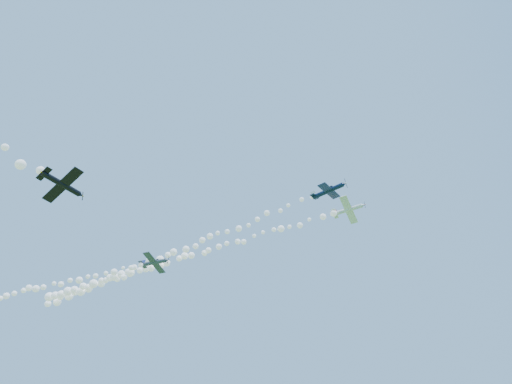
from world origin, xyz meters
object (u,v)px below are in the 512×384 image
at_px(plane_white, 349,210).
at_px(plane_navy, 329,191).
at_px(plane_black, 63,185).
at_px(plane_grey, 154,262).

distance_m(plane_white, plane_navy, 6.58).
bearing_deg(plane_black, plane_white, -27.31).
relative_size(plane_navy, plane_grey, 1.07).
bearing_deg(plane_navy, plane_white, 83.24).
height_order(plane_white, plane_navy, plane_navy).
bearing_deg(plane_white, plane_black, -128.29).
bearing_deg(plane_navy, plane_grey, -169.01).
bearing_deg(plane_grey, plane_navy, -2.18).
xyz_separation_m(plane_grey, plane_black, (6.79, -27.51, -5.50)).
distance_m(plane_navy, plane_grey, 34.75).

